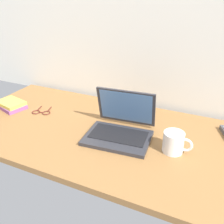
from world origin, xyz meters
TOP-DOWN VIEW (x-y plane):
  - desk at (0.00, 0.00)m, footprint 1.60×0.76m
  - laptop at (0.09, 0.00)m, footprint 0.33×0.30m
  - coffee_mug at (0.36, -0.03)m, footprint 0.13×0.09m
  - eyeglasses at (-0.42, 0.03)m, footprint 0.12×0.13m
  - book_stack at (-0.63, 0.01)m, footprint 0.20×0.17m

SIDE VIEW (x-z plane):
  - desk at x=0.00m, z-range 0.00..0.03m
  - eyeglasses at x=-0.42m, z-range 0.03..0.04m
  - book_stack at x=-0.63m, z-range 0.03..0.07m
  - laptop at x=0.09m, z-range -0.03..0.18m
  - coffee_mug at x=0.36m, z-range 0.03..0.13m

